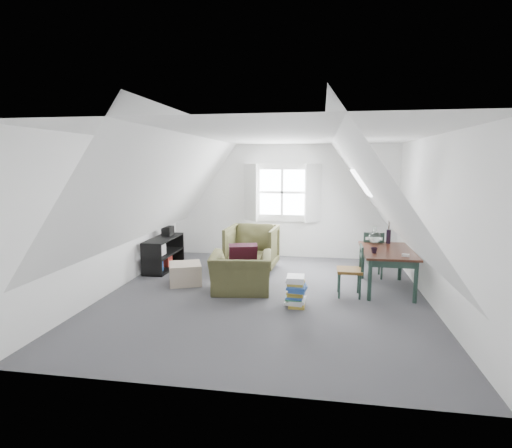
% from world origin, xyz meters
% --- Properties ---
extents(floor, '(5.50, 5.50, 0.00)m').
position_xyz_m(floor, '(0.00, 0.00, 0.00)').
color(floor, '#454549').
rests_on(floor, ground).
extents(ceiling, '(5.50, 5.50, 0.00)m').
position_xyz_m(ceiling, '(0.00, 0.00, 2.50)').
color(ceiling, white).
rests_on(ceiling, wall_back).
extents(wall_back, '(5.00, 0.00, 5.00)m').
position_xyz_m(wall_back, '(0.00, 2.75, 1.25)').
color(wall_back, white).
rests_on(wall_back, ground).
extents(wall_front, '(5.00, 0.00, 5.00)m').
position_xyz_m(wall_front, '(0.00, -2.75, 1.25)').
color(wall_front, white).
rests_on(wall_front, ground).
extents(wall_left, '(0.00, 5.50, 5.50)m').
position_xyz_m(wall_left, '(-2.50, 0.00, 1.25)').
color(wall_left, white).
rests_on(wall_left, ground).
extents(wall_right, '(0.00, 5.50, 5.50)m').
position_xyz_m(wall_right, '(2.50, 0.00, 1.25)').
color(wall_right, white).
rests_on(wall_right, ground).
extents(slope_left, '(3.19, 5.50, 4.48)m').
position_xyz_m(slope_left, '(-1.55, 0.00, 1.78)').
color(slope_left, white).
rests_on(slope_left, wall_left).
extents(slope_right, '(3.19, 5.50, 4.48)m').
position_xyz_m(slope_right, '(1.55, 0.00, 1.78)').
color(slope_right, white).
rests_on(slope_right, wall_right).
extents(dormer_window, '(1.71, 0.35, 1.30)m').
position_xyz_m(dormer_window, '(0.00, 2.68, 1.45)').
color(dormer_window, white).
rests_on(dormer_window, wall_back).
extents(skylight, '(0.35, 0.75, 0.47)m').
position_xyz_m(skylight, '(1.55, 1.30, 1.75)').
color(skylight, white).
rests_on(skylight, slope_right).
extents(armchair_near, '(1.08, 0.97, 0.64)m').
position_xyz_m(armchair_near, '(-0.41, 0.11, 0.00)').
color(armchair_near, '#474624').
rests_on(armchair_near, floor).
extents(armchair_far, '(1.00, 1.03, 0.88)m').
position_xyz_m(armchair_far, '(-0.46, 1.48, 0.00)').
color(armchair_far, '#474624').
rests_on(armchair_far, floor).
extents(throw_pillow, '(0.52, 0.39, 0.48)m').
position_xyz_m(throw_pillow, '(-0.41, 0.26, 0.55)').
color(throw_pillow, '#3B101E').
rests_on(throw_pillow, armchair_near).
extents(ottoman, '(0.70, 0.70, 0.36)m').
position_xyz_m(ottoman, '(-1.46, 0.40, 0.18)').
color(ottoman, tan).
rests_on(ottoman, floor).
extents(dining_table, '(0.81, 1.36, 0.68)m').
position_xyz_m(dining_table, '(1.95, 0.62, 0.59)').
color(dining_table, black).
rests_on(dining_table, floor).
extents(demijohn, '(0.22, 0.22, 0.31)m').
position_xyz_m(demijohn, '(1.80, 1.07, 0.81)').
color(demijohn, silver).
rests_on(demijohn, dining_table).
extents(vase_twigs, '(0.08, 0.09, 0.61)m').
position_xyz_m(vase_twigs, '(2.05, 1.17, 0.82)').
color(vase_twigs, black).
rests_on(vase_twigs, dining_table).
extents(cup, '(0.10, 0.10, 0.09)m').
position_xyz_m(cup, '(1.70, 0.32, 0.68)').
color(cup, black).
rests_on(cup, dining_table).
extents(paper_box, '(0.12, 0.10, 0.04)m').
position_xyz_m(paper_box, '(2.15, 0.17, 0.70)').
color(paper_box, white).
rests_on(paper_box, dining_table).
extents(dining_chair_far, '(0.41, 0.41, 0.86)m').
position_xyz_m(dining_chair_far, '(1.81, 1.33, 0.45)').
color(dining_chair_far, brown).
rests_on(dining_chair_far, floor).
extents(dining_chair_near, '(0.39, 0.39, 0.82)m').
position_xyz_m(dining_chair_near, '(1.35, 0.19, 0.43)').
color(dining_chair_near, brown).
rests_on(dining_chair_near, floor).
extents(media_shelf, '(0.41, 1.23, 0.63)m').
position_xyz_m(media_shelf, '(-2.22, 1.26, 0.28)').
color(media_shelf, black).
rests_on(media_shelf, floor).
extents(electronics_box, '(0.19, 0.26, 0.20)m').
position_xyz_m(electronics_box, '(-2.22, 1.55, 0.71)').
color(electronics_box, black).
rests_on(electronics_box, media_shelf).
extents(magazine_stack, '(0.33, 0.40, 0.45)m').
position_xyz_m(magazine_stack, '(0.52, -0.40, 0.22)').
color(magazine_stack, '#B29933').
rests_on(magazine_stack, floor).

